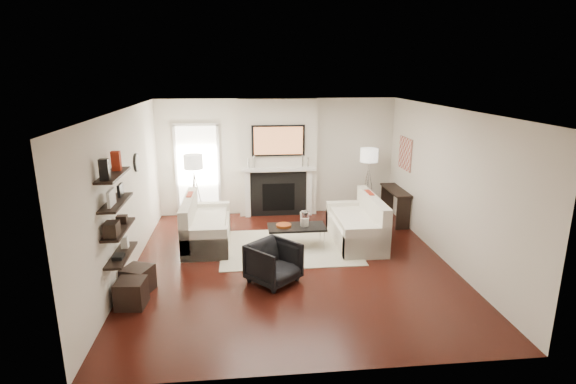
{
  "coord_description": "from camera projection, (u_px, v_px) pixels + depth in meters",
  "views": [
    {
      "loc": [
        -0.82,
        -7.31,
        3.31
      ],
      "look_at": [
        0.0,
        0.6,
        1.15
      ],
      "focal_mm": 28.0,
      "sensor_mm": 36.0,
      "label": 1
    }
  ],
  "objects": [
    {
      "name": "decor_frame_b",
      "position": [
        120.0,
        190.0,
        6.6
      ],
      "size": [
        0.04,
        0.22,
        0.18
      ],
      "primitive_type": "cube",
      "color": "black",
      "rests_on": "shelf_upper"
    },
    {
      "name": "loveseat_left_back",
      "position": [
        189.0,
        219.0,
        8.72
      ],
      "size": [
        0.18,
        1.8,
        0.8
      ],
      "primitive_type": "cube",
      "color": "silver",
      "rests_on": "floor"
    },
    {
      "name": "room_envelope",
      "position": [
        292.0,
        190.0,
        7.61
      ],
      "size": [
        6.0,
        6.0,
        6.0
      ],
      "color": "#34100B",
      "rests_on": "ground"
    },
    {
      "name": "lamp_left_shade",
      "position": [
        193.0,
        162.0,
        9.44
      ],
      "size": [
        0.4,
        0.4,
        0.3
      ],
      "primitive_type": "cylinder",
      "color": "white",
      "rests_on": "lamp_left_post"
    },
    {
      "name": "rug",
      "position": [
        289.0,
        247.0,
        8.68
      ],
      "size": [
        2.6,
        2.0,
        0.01
      ],
      "primitive_type": "cube",
      "color": "#BAB198",
      "rests_on": "floor"
    },
    {
      "name": "mantel_pilaster_l",
      "position": [
        248.0,
        194.0,
        10.35
      ],
      "size": [
        0.12,
        0.08,
        1.1
      ],
      "primitive_type": "cube",
      "color": "white",
      "rests_on": "floor"
    },
    {
      "name": "firebox",
      "position": [
        279.0,
        197.0,
        10.47
      ],
      "size": [
        0.75,
        0.02,
        0.65
      ],
      "primitive_type": "cube",
      "color": "black",
      "rests_on": "floor"
    },
    {
      "name": "lamp_left_leg_b",
      "position": [
        193.0,
        199.0,
        9.75
      ],
      "size": [
        0.14,
        0.22,
        1.23
      ],
      "primitive_type": "cylinder",
      "rotation": [
        0.18,
        0.0,
        0.52
      ],
      "color": "silver",
      "rests_on": "floor"
    },
    {
      "name": "mantel_pilaster_r",
      "position": [
        309.0,
        192.0,
        10.5
      ],
      "size": [
        0.12,
        0.08,
        1.1
      ],
      "primitive_type": "cube",
      "color": "white",
      "rests_on": "floor"
    },
    {
      "name": "pillow_left_charcoal",
      "position": [
        187.0,
        214.0,
        8.38
      ],
      "size": [
        0.1,
        0.4,
        0.4
      ],
      "primitive_type": "cube",
      "color": "black",
      "rests_on": "loveseat_left_cushion"
    },
    {
      "name": "console_leg_n",
      "position": [
        403.0,
        214.0,
        9.57
      ],
      "size": [
        0.3,
        0.04,
        0.71
      ],
      "primitive_type": "cube",
      "color": "black",
      "rests_on": "floor"
    },
    {
      "name": "coffee_leg_nw",
      "position": [
        272.0,
        243.0,
        8.4
      ],
      "size": [
        0.02,
        0.02,
        0.38
      ],
      "primitive_type": "cylinder",
      "color": "silver",
      "rests_on": "floor"
    },
    {
      "name": "lamp_right_leg_b",
      "position": [
        364.0,
        190.0,
        10.48
      ],
      "size": [
        0.14,
        0.22,
        1.23
      ],
      "primitive_type": "cylinder",
      "rotation": [
        0.18,
        0.0,
        0.52
      ],
      "color": "silver",
      "rests_on": "floor"
    },
    {
      "name": "pillow_right_charcoal",
      "position": [
        378.0,
        212.0,
        8.52
      ],
      "size": [
        0.1,
        0.4,
        0.4
      ],
      "primitive_type": "cube",
      "color": "black",
      "rests_on": "loveseat_right_cushion"
    },
    {
      "name": "shelf_lower",
      "position": [
        119.0,
        229.0,
        6.46
      ],
      "size": [
        0.25,
        1.0,
        0.04
      ],
      "primitive_type": "cube",
      "color": "black",
      "rests_on": "wall_left"
    },
    {
      "name": "decor_box_small",
      "position": [
        122.0,
        219.0,
        6.64
      ],
      "size": [
        0.15,
        0.12,
        0.12
      ],
      "primitive_type": "cube",
      "color": "black",
      "rests_on": "shelf_lower"
    },
    {
      "name": "chimney_breast",
      "position": [
        278.0,
        158.0,
        10.37
      ],
      "size": [
        1.8,
        0.25,
        2.7
      ],
      "primitive_type": "cube",
      "color": "silver",
      "rests_on": "floor"
    },
    {
      "name": "decor_magfile_b",
      "position": [
        116.0,
        161.0,
        6.42
      ],
      "size": [
        0.12,
        0.1,
        0.28
      ],
      "primitive_type": "cube",
      "color": "maroon",
      "rests_on": "shelf_top"
    },
    {
      "name": "loveseat_right_arm_n",
      "position": [
        367.0,
        243.0,
        8.1
      ],
      "size": [
        0.85,
        0.18,
        0.6
      ],
      "primitive_type": "cube",
      "color": "silver",
      "rests_on": "floor"
    },
    {
      "name": "console_leg_s",
      "position": [
        387.0,
        199.0,
        10.63
      ],
      "size": [
        0.3,
        0.04,
        0.71
      ],
      "primitive_type": "cube",
      "color": "black",
      "rests_on": "floor"
    },
    {
      "name": "tv_screen",
      "position": [
        278.0,
        141.0,
        10.08
      ],
      "size": [
        1.1,
        0.0,
        0.62
      ],
      "primitive_type": "cube",
      "color": "#BF723F",
      "rests_on": "tv_body"
    },
    {
      "name": "shelf_bottom",
      "position": [
        121.0,
        255.0,
        6.56
      ],
      "size": [
        0.25,
        1.0,
        0.03
      ],
      "primitive_type": "cube",
      "color": "black",
      "rests_on": "wall_left"
    },
    {
      "name": "lamp_right_leg_a",
      "position": [
        372.0,
        191.0,
        10.41
      ],
      "size": [
        0.25,
        0.02,
        1.23
      ],
      "primitive_type": "cylinder",
      "rotation": [
        0.18,
        0.0,
        4.71
      ],
      "color": "silver",
      "rests_on": "floor"
    },
    {
      "name": "clock_rim",
      "position": [
        136.0,
        162.0,
        8.11
      ],
      "size": [
        0.04,
        0.34,
        0.34
      ],
      "primitive_type": "cylinder",
      "rotation": [
        0.0,
        1.57,
        0.0
      ],
      "color": "black",
      "rests_on": "wall_left"
    },
    {
      "name": "tv_body",
      "position": [
        278.0,
        141.0,
        10.11
      ],
      "size": [
        1.2,
        0.06,
        0.7
      ],
      "primitive_type": "cube",
      "color": "black",
      "rests_on": "chimney_breast"
    },
    {
      "name": "door_trim_top",
      "position": [
        195.0,
        125.0,
        10.06
      ],
      "size": [
        1.02,
        0.06,
        0.06
      ],
      "primitive_type": "cube",
      "color": "white",
      "rests_on": "wall_back"
    },
    {
      "name": "lamp_left_post",
      "position": [
        195.0,
        200.0,
        9.66
      ],
      "size": [
        0.02,
        0.02,
        1.2
      ],
      "primitive_type": "cylinder",
      "color": "silver",
      "rests_on": "floor"
    },
    {
      "name": "loveseat_left_cushion",
      "position": [
        209.0,
        221.0,
        8.77
      ],
      "size": [
        0.63,
        1.44,
        0.1
      ],
      "primitive_type": "cube",
      "color": "silver",
      "rests_on": "loveseat_left_base"
    },
    {
      "name": "lamp_left_leg_a",
      "position": [
        201.0,
        200.0,
        9.67
      ],
      "size": [
        0.25,
        0.02,
        1.23
      ],
      "primitive_type": "cylinder",
      "rotation": [
        0.18,
        0.0,
        4.71
      ],
      "color": "silver",
      "rests_on": "floor"
    },
    {
      "name": "coffee_table",
      "position": [
        297.0,
        227.0,
        8.61
      ],
      "size": [
        1.1,
        0.55,
        0.04
      ],
      "primitive_type": "cube",
      "color": "black",
      "rests_on": "floor"
    },
    {
      "name": "lamp_right_post",
      "position": [
        367.0,
        191.0,
        10.4
      ],
      "size": [
        0.02,
        0.02,
        1.2
      ],
      "primitive_type": "cylinder",
      "color": "silver",
      "rests_on": "floor"
    },
    {
      "name": "coffee_leg_se",
      "position": [
        320.0,
        233.0,
        8.93
      ],
      "size": [
        0.02,
        0.02,
        0.38
      ],
      "primitive_type": "cylinder",
      "color": "silver",
      "rests_on": "floor"
    },
    {
      "name": "clock_face",
      "position": [
        138.0,
        162.0,
        8.12
      ],
      "size": [
        0.01,
        0.29,
        0.29
      ],
      "primitive_type": "cylinder",
      "rotation": [
        0.0,
        1.57,
        0.0
      ],
      "color": "white",
      "rests_on": "clock_rim"
    },
    {
      "name": "loveseat_left_base",
      "position": [
        207.0,
        233.0,
        8.84
      ],
      "size": [
        0.85,
        1.8,
        0.42
      ],
      "primitive_type": "cube",
      "color": "silver",
      "rests_on": "floor"
    },
    {
      "name": "shelf_top",
      "position": [
        113.0,
        175.0,
        6.25
      ],
      "size": [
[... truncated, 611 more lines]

